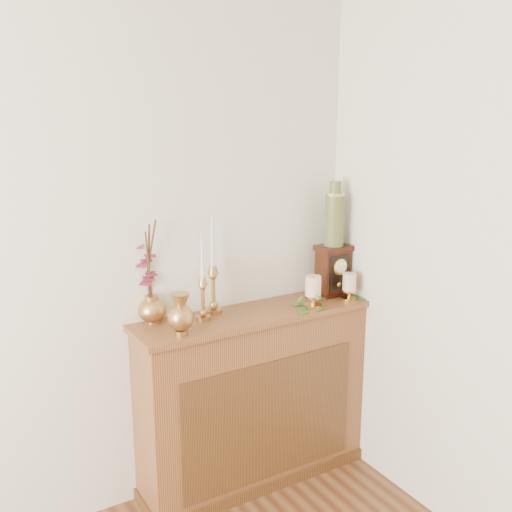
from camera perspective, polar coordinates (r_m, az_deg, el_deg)
console_shelf at (r=3.17m, az=-0.14°, el=-13.75°), size 1.24×0.34×0.93m
candlestick_left at (r=2.83m, az=-5.08°, el=-3.41°), size 0.07×0.07×0.42m
candlestick_center at (r=2.91m, az=-4.10°, el=-2.45°), size 0.08×0.08×0.49m
bud_vase at (r=2.67m, az=-7.19°, el=-5.55°), size 0.12×0.12×0.19m
ginger_jar at (r=2.83m, az=-10.34°, el=-1.81°), size 0.20×0.22×0.50m
pillar_candle_left at (r=3.02m, az=5.46°, el=-3.25°), size 0.09×0.09×0.17m
pillar_candle_right at (r=3.16m, az=8.88°, el=-2.78°), size 0.08×0.08×0.15m
ivy_garland at (r=3.12m, az=6.66°, el=-4.19°), size 0.40×0.17×0.08m
mantel_clock at (r=3.23m, az=7.34°, el=-1.39°), size 0.18×0.13×0.27m
ceramic_vase at (r=3.16m, az=7.48°, el=3.70°), size 0.11×0.11×0.34m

